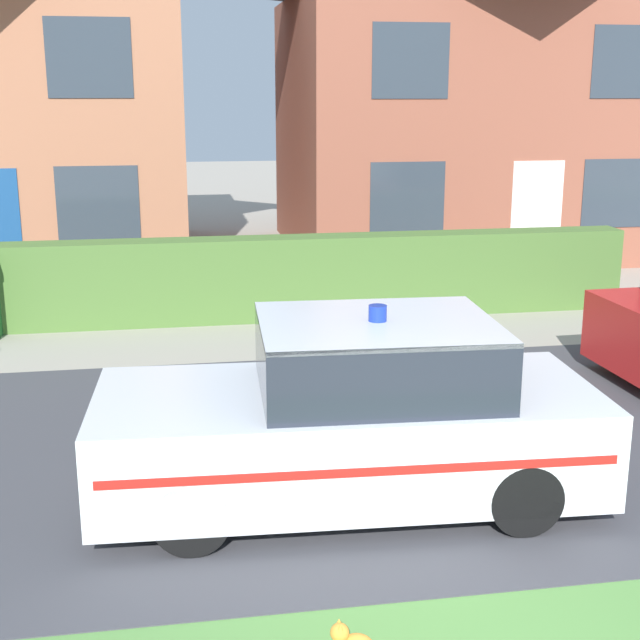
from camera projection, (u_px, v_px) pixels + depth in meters
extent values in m
cube|color=#424247|center=(363.00, 441.00, 8.83)|extent=(28.00, 5.71, 0.01)
cube|color=#4C7233|center=(265.00, 279.00, 13.38)|extent=(11.23, 0.55, 1.25)
cylinder|color=black|center=(194.00, 438.00, 8.10)|extent=(0.60, 0.23, 0.59)
cylinder|color=black|center=(191.00, 516.00, 6.62)|extent=(0.60, 0.23, 0.59)
cylinder|color=black|center=(468.00, 426.00, 8.40)|extent=(0.60, 0.23, 0.59)
cylinder|color=black|center=(524.00, 498.00, 6.92)|extent=(0.60, 0.23, 0.59)
cube|color=silver|center=(346.00, 436.00, 7.44)|extent=(4.22, 1.94, 0.80)
cube|color=#232833|center=(377.00, 355.00, 7.30)|extent=(1.99, 1.66, 0.58)
cube|color=silver|center=(377.00, 323.00, 7.23)|extent=(1.99, 1.66, 0.04)
cube|color=red|center=(332.00, 394.00, 8.27)|extent=(3.93, 0.20, 0.07)
cube|color=red|center=(364.00, 472.00, 6.59)|extent=(3.93, 0.20, 0.07)
cylinder|color=#1933A5|center=(378.00, 313.00, 7.21)|extent=(0.15, 0.15, 0.13)
sphere|color=orange|center=(340.00, 633.00, 5.34)|extent=(0.12, 0.12, 0.12)
cone|color=orange|center=(339.00, 622.00, 5.36)|extent=(0.05, 0.05, 0.05)
cone|color=orange|center=(341.00, 628.00, 5.30)|extent=(0.05, 0.05, 0.05)
cube|color=#A86B4C|center=(10.00, 128.00, 17.87)|extent=(6.81, 6.54, 5.26)
cube|color=#333D47|center=(98.00, 204.00, 15.33)|extent=(1.40, 0.02, 1.30)
cube|color=#333D47|center=(89.00, 58.00, 14.73)|extent=(1.40, 0.02, 1.30)
cube|color=#93513D|center=(465.00, 126.00, 19.17)|extent=(7.50, 5.96, 5.23)
cube|color=white|center=(536.00, 217.00, 16.79)|extent=(1.00, 0.02, 2.10)
cube|color=#333D47|center=(407.00, 198.00, 16.28)|extent=(1.40, 0.02, 1.30)
cube|color=#333D47|center=(617.00, 193.00, 16.95)|extent=(1.40, 0.02, 1.30)
cube|color=#333D47|center=(411.00, 61.00, 15.67)|extent=(1.40, 0.02, 1.30)
cube|color=#333D47|center=(628.00, 62.00, 16.34)|extent=(1.40, 0.02, 1.30)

